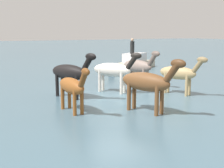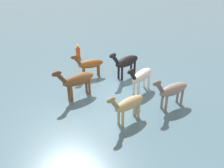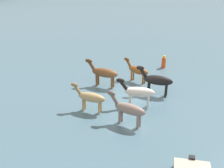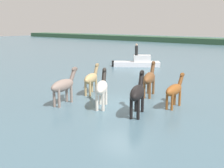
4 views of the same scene
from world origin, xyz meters
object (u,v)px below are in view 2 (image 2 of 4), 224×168
at_px(horse_dark_mare, 128,104).
at_px(buoy_channel_marker, 78,52).
at_px(horse_pinto_flank, 77,80).
at_px(horse_lead, 141,76).
at_px(horse_mid_herd, 126,62).
at_px(horse_chestnut_trailing, 90,64).
at_px(horse_dun_straggler, 172,90).

xyz_separation_m(horse_dark_mare, buoy_channel_marker, (9.35, 0.63, -0.50)).
height_order(horse_pinto_flank, horse_lead, horse_pinto_flank).
bearing_deg(horse_pinto_flank, horse_mid_herd, -177.24).
bearing_deg(horse_dark_mare, buoy_channel_marker, -107.98).
bearing_deg(horse_lead, horse_mid_herd, -120.73).
relative_size(horse_pinto_flank, buoy_channel_marker, 2.28).
distance_m(horse_dark_mare, horse_lead, 3.11).
relative_size(horse_chestnut_trailing, horse_mid_herd, 0.88).
xyz_separation_m(horse_dark_mare, horse_pinto_flank, (3.15, 1.89, 0.11)).
bearing_deg(horse_mid_herd, horse_dun_straggler, 79.14).
bearing_deg(buoy_channel_marker, horse_pinto_flank, 168.52).
bearing_deg(horse_dun_straggler, horse_lead, -79.93).
bearing_deg(horse_dun_straggler, horse_mid_herd, -90.52).
bearing_deg(horse_dun_straggler, horse_pinto_flank, -43.60).
height_order(horse_dun_straggler, buoy_channel_marker, horse_dun_straggler).
relative_size(horse_lead, buoy_channel_marker, 2.06).
xyz_separation_m(horse_pinto_flank, buoy_channel_marker, (6.19, -1.26, -0.61)).
relative_size(horse_mid_herd, horse_pinto_flank, 0.99).
bearing_deg(horse_mid_herd, horse_lead, 68.64).
bearing_deg(horse_chestnut_trailing, buoy_channel_marker, -93.16).
distance_m(horse_lead, horse_dun_straggler, 2.22).
bearing_deg(buoy_channel_marker, horse_lead, -160.00).
xyz_separation_m(horse_mid_herd, horse_pinto_flank, (-1.57, 3.66, -0.01)).
relative_size(horse_pinto_flank, horse_lead, 1.10).
height_order(horse_dark_mare, buoy_channel_marker, horse_dark_mare).
relative_size(horse_lead, horse_dun_straggler, 0.93).
height_order(horse_chestnut_trailing, buoy_channel_marker, horse_chestnut_trailing).
bearing_deg(horse_pinto_flank, horse_chestnut_trailing, -139.72).
xyz_separation_m(horse_mid_herd, horse_lead, (-2.24, -0.09, -0.04)).
height_order(horse_lead, buoy_channel_marker, horse_lead).
height_order(horse_mid_herd, buoy_channel_marker, horse_mid_herd).
relative_size(horse_dun_straggler, buoy_channel_marker, 2.22).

